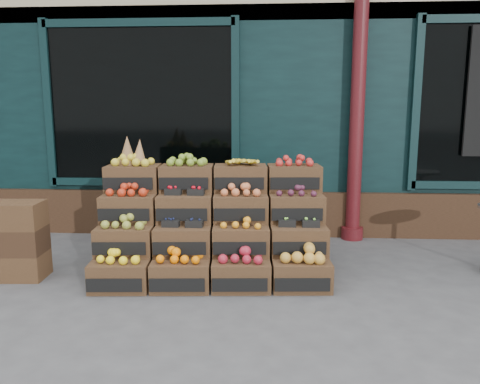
{
  "coord_description": "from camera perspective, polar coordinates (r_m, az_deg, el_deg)",
  "views": [
    {
      "loc": [
        0.09,
        -4.02,
        1.68
      ],
      "look_at": [
        -0.2,
        0.7,
        0.85
      ],
      "focal_mm": 35.0,
      "sensor_mm": 36.0,
      "label": 1
    }
  ],
  "objects": [
    {
      "name": "crate_display",
      "position": [
        4.87,
        -3.39,
        -4.83
      ],
      "size": [
        2.34,
        1.25,
        1.42
      ],
      "rotation": [
        0.0,
        0.0,
        0.07
      ],
      "color": "#452D1B",
      "rests_on": "ground"
    },
    {
      "name": "ground",
      "position": [
        4.36,
        2.11,
        -12.74
      ],
      "size": [
        60.0,
        60.0,
        0.0
      ],
      "primitive_type": "plane",
      "color": "#47474A",
      "rests_on": "ground"
    },
    {
      "name": "spare_crates",
      "position": [
        5.21,
        -25.5,
        -5.34
      ],
      "size": [
        0.54,
        0.39,
        0.78
      ],
      "rotation": [
        0.0,
        0.0,
        0.06
      ],
      "color": "#452D1B",
      "rests_on": "ground"
    },
    {
      "name": "shopkeeper",
      "position": [
        6.99,
        -10.24,
        3.29
      ],
      "size": [
        0.67,
        0.46,
        1.77
      ],
      "primitive_type": "imported",
      "rotation": [
        0.0,
        0.0,
        3.21
      ],
      "color": "#164E20",
      "rests_on": "ground"
    },
    {
      "name": "shop_facade",
      "position": [
        9.15,
        3.08,
        14.46
      ],
      "size": [
        12.0,
        6.24,
        4.8
      ],
      "color": "black",
      "rests_on": "ground"
    }
  ]
}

